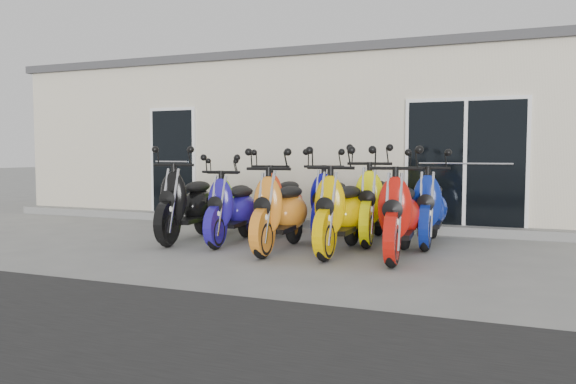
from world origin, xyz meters
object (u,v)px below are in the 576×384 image
at_px(scooter_back_blue, 330,194).
at_px(scooter_front_red, 400,202).
at_px(scooter_front_black, 187,193).
at_px(scooter_back_green, 232,195).
at_px(scooter_front_blue, 232,199).
at_px(scooter_back_extra, 430,197).
at_px(scooter_back_yellow, 374,193).
at_px(scooter_front_orange_b, 340,200).
at_px(scooter_back_red, 280,193).
at_px(scooter_front_orange_a, 280,200).

bearing_deg(scooter_back_blue, scooter_front_red, -47.72).
distance_m(scooter_front_black, scooter_back_blue, 2.27).
height_order(scooter_front_red, scooter_back_green, scooter_front_red).
xyz_separation_m(scooter_front_black, scooter_front_blue, (0.78, 0.04, -0.06)).
relative_size(scooter_front_black, scooter_back_extra, 1.03).
bearing_deg(scooter_front_blue, scooter_back_yellow, 19.92).
height_order(scooter_front_blue, scooter_back_extra, scooter_back_extra).
relative_size(scooter_front_black, scooter_front_orange_b, 1.01).
bearing_deg(scooter_front_orange_b, scooter_back_blue, 113.46).
bearing_deg(scooter_front_red, scooter_front_blue, 170.06).
relative_size(scooter_back_blue, scooter_back_yellow, 0.96).
height_order(scooter_front_red, scooter_back_yellow, scooter_back_yellow).
bearing_deg(scooter_front_blue, scooter_back_red, 62.96).
distance_m(scooter_front_blue, scooter_front_orange_a, 1.01).
xyz_separation_m(scooter_front_red, scooter_back_red, (-2.22, 1.26, -0.02)).
height_order(scooter_front_black, scooter_back_red, scooter_front_black).
bearing_deg(scooter_front_orange_a, scooter_back_yellow, 48.62).
distance_m(scooter_back_blue, scooter_back_yellow, 0.72).
height_order(scooter_front_black, scooter_back_green, scooter_front_black).
bearing_deg(scooter_front_orange_a, scooter_back_extra, 32.75).
bearing_deg(scooter_back_blue, scooter_back_green, 172.06).
height_order(scooter_back_blue, scooter_back_yellow, scooter_back_yellow).
height_order(scooter_back_green, scooter_back_red, scooter_back_red).
distance_m(scooter_front_orange_a, scooter_back_red, 1.44).
relative_size(scooter_front_orange_a, scooter_back_blue, 1.00).
height_order(scooter_front_orange_a, scooter_back_extra, scooter_front_orange_a).
distance_m(scooter_front_black, scooter_front_orange_b, 2.57).
distance_m(scooter_front_black, scooter_back_yellow, 2.92).
height_order(scooter_front_orange_b, scooter_back_yellow, scooter_back_yellow).
relative_size(scooter_front_orange_b, scooter_back_green, 1.13).
distance_m(scooter_front_orange_b, scooter_back_blue, 1.30).
bearing_deg(scooter_back_yellow, scooter_back_red, 172.61).
xyz_separation_m(scooter_front_blue, scooter_back_red, (0.39, 0.98, 0.04)).
bearing_deg(scooter_front_black, scooter_front_blue, -4.71).
relative_size(scooter_front_black, scooter_front_red, 1.01).
xyz_separation_m(scooter_back_green, scooter_back_blue, (1.82, -0.10, 0.08)).
bearing_deg(scooter_front_blue, scooter_back_blue, 32.38).
height_order(scooter_front_orange_b, scooter_back_red, scooter_front_orange_b).
bearing_deg(scooter_back_yellow, scooter_front_orange_b, -105.15).
xyz_separation_m(scooter_front_red, scooter_back_yellow, (-0.63, 1.21, 0.02)).
distance_m(scooter_back_red, scooter_back_blue, 0.87).
xyz_separation_m(scooter_front_orange_a, scooter_back_extra, (1.88, 1.33, -0.00)).
bearing_deg(scooter_back_yellow, scooter_front_orange_a, -134.43).
xyz_separation_m(scooter_front_orange_b, scooter_back_red, (-1.39, 1.20, -0.01)).
height_order(scooter_front_orange_b, scooter_front_red, scooter_front_red).
bearing_deg(scooter_back_green, scooter_back_red, -10.82).
bearing_deg(scooter_back_blue, scooter_front_orange_a, -108.13).
height_order(scooter_front_blue, scooter_back_green, scooter_front_blue).
bearing_deg(scooter_front_blue, scooter_back_extra, 13.87).
distance_m(scooter_front_red, scooter_back_extra, 1.28).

